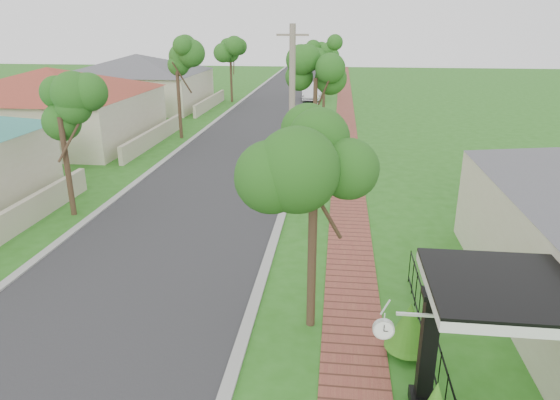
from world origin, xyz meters
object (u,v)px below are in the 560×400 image
at_px(utility_pole, 292,119).
at_px(station_clock, 386,328).
at_px(porch_post, 427,356).
at_px(parked_car_red, 294,137).
at_px(parked_car_white, 311,91).
at_px(near_tree, 314,176).

xyz_separation_m(utility_pole, station_clock, (2.79, -11.40, -1.66)).
bearing_deg(porch_post, parked_car_red, 102.15).
relative_size(parked_car_white, utility_pole, 0.70).
xyz_separation_m(parked_car_white, station_clock, (3.76, -41.51, 1.13)).
xyz_separation_m(porch_post, utility_pole, (-3.65, 11.00, 2.49)).
relative_size(porch_post, parked_car_white, 0.50).
bearing_deg(parked_car_red, near_tree, -80.24).
xyz_separation_m(parked_car_red, near_tree, (2.06, -17.98, 3.09)).
bearing_deg(utility_pole, near_tree, -81.30).
relative_size(parked_car_red, near_tree, 0.95).
xyz_separation_m(porch_post, parked_car_white, (-4.61, 41.11, -0.30)).
distance_m(parked_car_red, utility_pole, 9.92).
height_order(utility_pole, station_clock, utility_pole).
bearing_deg(station_clock, parked_car_red, 99.66).
xyz_separation_m(near_tree, station_clock, (1.49, -2.90, -1.92)).
distance_m(utility_pole, station_clock, 11.85).
xyz_separation_m(porch_post, station_clock, (-0.86, -0.40, 0.83)).
distance_m(parked_car_red, near_tree, 18.36).
relative_size(porch_post, parked_car_red, 0.55).
xyz_separation_m(parked_car_white, near_tree, (2.26, -38.61, 3.05)).
height_order(parked_car_white, near_tree, near_tree).
bearing_deg(parked_car_red, utility_pole, -82.20).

